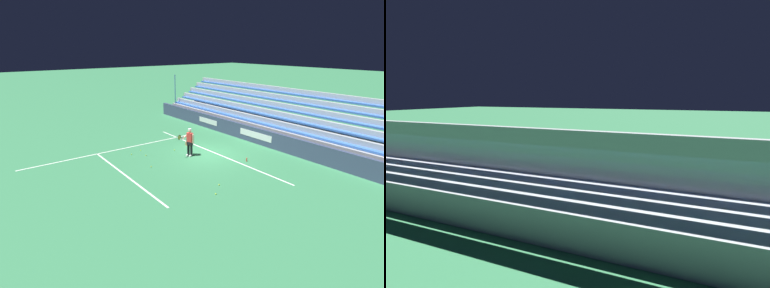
{
  "view_description": "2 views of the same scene",
  "coord_description": "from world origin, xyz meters",
  "views": [
    {
      "loc": [
        -13.49,
        11.32,
        6.38
      ],
      "look_at": [
        -0.27,
        1.38,
        0.99
      ],
      "focal_mm": 28.0,
      "sensor_mm": 36.0,
      "label": 1
    },
    {
      "loc": [
        7.09,
        -15.51,
        4.2
      ],
      "look_at": [
        0.09,
        0.18,
        1.45
      ],
      "focal_mm": 28.0,
      "sensor_mm": 36.0,
      "label": 2
    }
  ],
  "objects": [
    {
      "name": "court_baseline_white",
      "position": [
        0.0,
        -0.5,
        0.0
      ],
      "size": [
        12.0,
        0.1,
        0.01
      ],
      "primitive_type": "cube",
      "color": "white",
      "rests_on": "ground"
    },
    {
      "name": "tennis_ball_on_baseline",
      "position": [
        2.68,
        3.86,
        0.03
      ],
      "size": [
        0.07,
        0.07,
        0.07
      ],
      "primitive_type": "sphere",
      "color": "#CCE533",
      "rests_on": "ground"
    },
    {
      "name": "tennis_ball_midcourt",
      "position": [
        1.76,
        1.27,
        0.03
      ],
      "size": [
        0.07,
        0.07,
        0.07
      ],
      "primitive_type": "sphere",
      "color": "#CCE533",
      "rests_on": "ground"
    },
    {
      "name": "bleacher_stand",
      "position": [
        0.0,
        -6.75,
        0.79
      ],
      "size": [
        22.06,
        4.0,
        3.85
      ],
      "color": "#9EA3A8",
      "rests_on": "ground"
    },
    {
      "name": "tennis_ball_far_left",
      "position": [
        -4.41,
        3.15,
        0.03
      ],
      "size": [
        0.07,
        0.07,
        0.07
      ],
      "primitive_type": "sphere",
      "color": "#CCE533",
      "rests_on": "ground"
    },
    {
      "name": "ground_plane",
      "position": [
        0.0,
        0.0,
        0.0
      ],
      "size": [
        160.0,
        160.0,
        0.0
      ],
      "primitive_type": "plane",
      "color": "#337A4C"
    },
    {
      "name": "court_service_line_white",
      "position": [
        0.0,
        5.5,
        0.0
      ],
      "size": [
        8.22,
        0.1,
        0.01
      ],
      "primitive_type": "cube",
      "color": "white",
      "rests_on": "ground"
    },
    {
      "name": "tennis_ball_near_player",
      "position": [
        0.19,
        3.88,
        0.03
      ],
      "size": [
        0.07,
        0.07,
        0.07
      ],
      "primitive_type": "sphere",
      "color": "#CCE533",
      "rests_on": "ground"
    },
    {
      "name": "court_sideline_white",
      "position": [
        4.11,
        4.0,
        0.0
      ],
      "size": [
        0.1,
        12.0,
        0.01
      ],
      "primitive_type": "cube",
      "color": "white",
      "rests_on": "ground"
    },
    {
      "name": "ball_box_cardboard",
      "position": [
        2.0,
        -0.05,
        0.13
      ],
      "size": [
        0.43,
        0.34,
        0.26
      ],
      "primitive_type": "cube",
      "rotation": [
        0.0,
        0.0,
        -0.1
      ],
      "color": "#A87F51",
      "rests_on": "ground"
    },
    {
      "name": "tennis_player",
      "position": [
        0.37,
        1.09,
        0.89
      ],
      "size": [
        0.58,
        1.07,
        1.71
      ],
      "color": "black",
      "rests_on": "ground"
    },
    {
      "name": "tennis_ball_by_box",
      "position": [
        -3.8,
        2.4,
        0.03
      ],
      "size": [
        0.07,
        0.07,
        0.07
      ],
      "primitive_type": "sphere",
      "color": "#CCE533",
      "rests_on": "ground"
    },
    {
      "name": "back_wall_sponsor_board",
      "position": [
        0.01,
        -4.12,
        0.55
      ],
      "size": [
        23.22,
        0.25,
        1.1
      ],
      "color": "#384260",
      "rests_on": "ground"
    },
    {
      "name": "water_bottle",
      "position": [
        -2.39,
        -1.01,
        0.11
      ],
      "size": [
        0.07,
        0.07,
        0.22
      ],
      "primitive_type": "cylinder",
      "color": "#EA4C33",
      "rests_on": "ground"
    },
    {
      "name": "tennis_ball_stray_back",
      "position": [
        3.03,
        3.04,
        0.03
      ],
      "size": [
        0.07,
        0.07,
        0.07
      ],
      "primitive_type": "sphere",
      "color": "#CCE533",
      "rests_on": "ground"
    },
    {
      "name": "tennis_ball_toward_net",
      "position": [
        1.98,
        3.23,
        0.03
      ],
      "size": [
        0.07,
        0.07,
        0.07
      ],
      "primitive_type": "sphere",
      "color": "#CCE533",
      "rests_on": "ground"
    }
  ]
}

